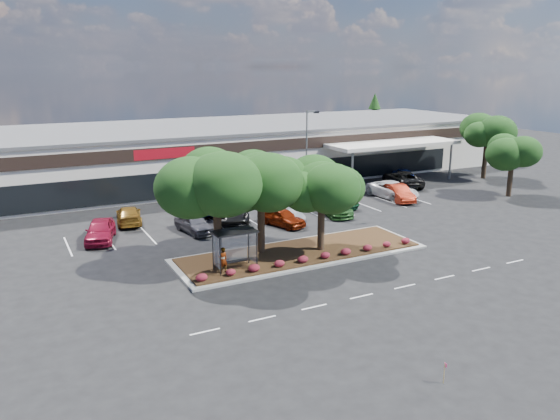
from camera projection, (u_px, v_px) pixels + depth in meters
name	position (u px, v px, depth m)	size (l,w,h in m)	color
ground	(356.00, 268.00, 36.23)	(160.00, 160.00, 0.00)	black
retail_store	(192.00, 152.00, 64.62)	(80.40, 25.20, 6.25)	silver
landscape_island	(300.00, 253.00, 38.75)	(18.00, 6.00, 0.26)	#979793
lane_markings	(282.00, 228.00, 45.13)	(33.12, 20.06, 0.01)	silver
shrub_row	(316.00, 257.00, 36.85)	(17.00, 0.80, 0.50)	maroon
bus_shelter	(234.00, 238.00, 34.86)	(2.75, 1.55, 2.59)	black
island_tree_west	(217.00, 205.00, 35.49)	(7.20, 7.20, 7.89)	#103711
island_tree_mid	(261.00, 201.00, 37.72)	(6.60, 6.60, 7.32)	#103711
island_tree_east	(321.00, 205.00, 38.30)	(5.80, 5.80, 6.50)	#103711
tree_east_near	(512.00, 165.00, 55.50)	(5.60, 5.60, 6.51)	#103711
tree_east_far	(486.00, 147.00, 64.45)	(6.40, 6.40, 7.62)	#103711
conifer_north_east	(374.00, 121.00, 87.96)	(3.96, 3.96, 9.00)	#103711
person_waiting	(223.00, 260.00, 34.46)	(0.62, 0.40, 1.69)	#594C47
light_pole	(307.00, 168.00, 49.20)	(1.43, 0.50, 9.26)	#979793
survey_stake	(445.00, 370.00, 22.86)	(0.07, 0.14, 0.93)	tan
car_0	(100.00, 230.00, 41.62)	(1.99, 4.93, 1.68)	maroon
car_1	(194.00, 223.00, 43.78)	(1.77, 4.40, 1.50)	#4C4B52
car_2	(230.00, 211.00, 47.29)	(2.76, 5.98, 1.66)	black
car_3	(282.00, 217.00, 45.66)	(1.76, 4.37, 1.49)	#6B1A05
car_4	(288.00, 213.00, 46.96)	(1.50, 4.31, 1.42)	#5C5D64
car_5	(333.00, 206.00, 49.17)	(2.16, 5.30, 1.54)	#265620
car_6	(336.00, 200.00, 51.72)	(2.31, 5.01, 1.39)	#124421
car_7	(398.00, 193.00, 54.20)	(1.69, 4.84, 1.59)	maroon
car_8	(393.00, 190.00, 55.31)	(2.76, 5.99, 1.66)	white
car_9	(129.00, 215.00, 46.36)	(2.03, 4.99, 1.45)	brown
car_10	(198.00, 204.00, 49.55)	(2.84, 6.15, 1.71)	navy
car_11	(198.00, 201.00, 51.26)	(2.32, 5.03, 1.40)	#181155
car_13	(276.00, 195.00, 53.24)	(1.66, 4.76, 1.57)	#54555C
car_14	(281.00, 185.00, 58.02)	(2.60, 5.63, 1.57)	#A9ABB4
car_16	(402.00, 179.00, 60.81)	(2.84, 6.17, 1.71)	black
car_17	(403.00, 173.00, 64.80)	(1.59, 3.95, 1.35)	navy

